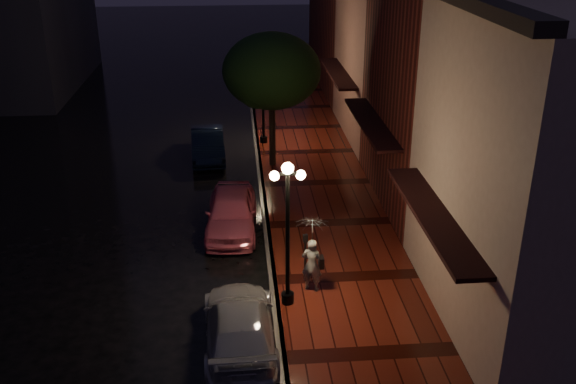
# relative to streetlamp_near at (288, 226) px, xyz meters

# --- Properties ---
(ground) EXTENTS (120.00, 120.00, 0.00)m
(ground) POSITION_rel_streetlamp_near_xyz_m (-0.35, 5.00, -2.60)
(ground) COLOR black
(ground) RESTS_ON ground
(sidewalk) EXTENTS (4.50, 60.00, 0.15)m
(sidewalk) POSITION_rel_streetlamp_near_xyz_m (1.90, 5.00, -2.53)
(sidewalk) COLOR #44130C
(sidewalk) RESTS_ON ground
(curb) EXTENTS (0.25, 60.00, 0.15)m
(curb) POSITION_rel_streetlamp_near_xyz_m (-0.35, 5.00, -2.53)
(curb) COLOR #595451
(curb) RESTS_ON ground
(storefront_near) EXTENTS (5.00, 8.00, 8.50)m
(storefront_near) POSITION_rel_streetlamp_near_xyz_m (6.65, -1.00, 1.65)
(storefront_near) COLOR gray
(storefront_near) RESTS_ON ground
(storefront_mid) EXTENTS (5.00, 8.00, 11.00)m
(storefront_mid) POSITION_rel_streetlamp_near_xyz_m (6.65, 7.00, 2.90)
(storefront_mid) COLOR #511914
(storefront_mid) RESTS_ON ground
(storefront_far) EXTENTS (5.00, 8.00, 9.00)m
(storefront_far) POSITION_rel_streetlamp_near_xyz_m (6.65, 15.00, 1.90)
(storefront_far) COLOR #8C5951
(storefront_far) RESTS_ON ground
(storefront_extra) EXTENTS (5.00, 12.00, 10.00)m
(storefront_extra) POSITION_rel_streetlamp_near_xyz_m (6.65, 25.00, 2.40)
(storefront_extra) COLOR #511914
(storefront_extra) RESTS_ON ground
(streetlamp_near) EXTENTS (0.96, 0.36, 4.31)m
(streetlamp_near) POSITION_rel_streetlamp_near_xyz_m (0.00, 0.00, 0.00)
(streetlamp_near) COLOR black
(streetlamp_near) RESTS_ON sidewalk
(streetlamp_far) EXTENTS (0.96, 0.36, 4.31)m
(streetlamp_far) POSITION_rel_streetlamp_near_xyz_m (0.00, 14.00, 0.00)
(streetlamp_far) COLOR black
(streetlamp_far) RESTS_ON sidewalk
(street_tree) EXTENTS (4.16, 4.16, 5.80)m
(street_tree) POSITION_rel_streetlamp_near_xyz_m (0.26, 10.99, 1.64)
(street_tree) COLOR black
(street_tree) RESTS_ON sidewalk
(pink_car) EXTENTS (1.95, 4.41, 1.47)m
(pink_car) POSITION_rel_streetlamp_near_xyz_m (-1.59, 4.98, -1.86)
(pink_car) COLOR #DC5A76
(pink_car) RESTS_ON ground
(navy_car) EXTENTS (1.70, 4.23, 1.37)m
(navy_car) POSITION_rel_streetlamp_near_xyz_m (-2.64, 12.39, -1.92)
(navy_car) COLOR black
(navy_car) RESTS_ON ground
(silver_car) EXTENTS (1.95, 4.56, 1.31)m
(silver_car) POSITION_rel_streetlamp_near_xyz_m (-1.40, -1.75, -1.94)
(silver_car) COLOR #A8A7AE
(silver_car) RESTS_ON ground
(woman_with_umbrella) EXTENTS (0.97, 0.99, 2.33)m
(woman_with_umbrella) POSITION_rel_streetlamp_near_xyz_m (0.76, 0.63, -0.91)
(woman_with_umbrella) COLOR white
(woman_with_umbrella) RESTS_ON sidewalk
(parking_meter) EXTENTS (0.15, 0.13, 1.45)m
(parking_meter) POSITION_rel_streetlamp_near_xyz_m (0.65, 1.37, -1.57)
(parking_meter) COLOR black
(parking_meter) RESTS_ON sidewalk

